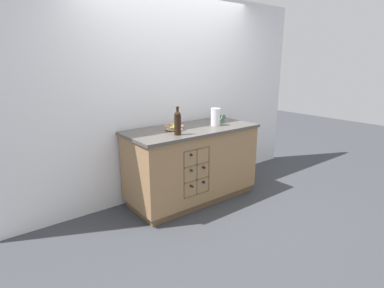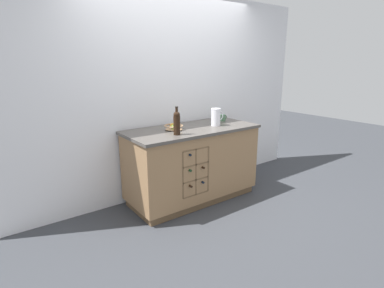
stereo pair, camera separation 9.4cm
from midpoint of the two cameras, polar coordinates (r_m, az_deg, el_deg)
name	(u,v)px [view 1 (the left image)]	position (r m, az deg, el deg)	size (l,w,h in m)	color
ground_plane	(192,198)	(3.95, -0.69, -10.20)	(14.00, 14.00, 0.00)	#383A3F
back_wall	(172,96)	(3.93, -4.47, 9.02)	(4.40, 0.06, 2.55)	white
kitchen_island	(192,164)	(3.77, -0.71, -3.74)	(1.65, 0.76, 0.93)	brown
fruit_bowl	(174,127)	(3.53, -4.24, 3.29)	(0.22, 0.22, 0.08)	tan
white_pitcher	(216,117)	(3.78, 3.82, 5.24)	(0.18, 0.12, 0.22)	white
ceramic_mug	(222,118)	(4.11, 5.03, 5.04)	(0.11, 0.08, 0.09)	#4C7A56
standing_wine_bottle	(178,122)	(3.27, -3.58, 4.14)	(0.08, 0.08, 0.31)	black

